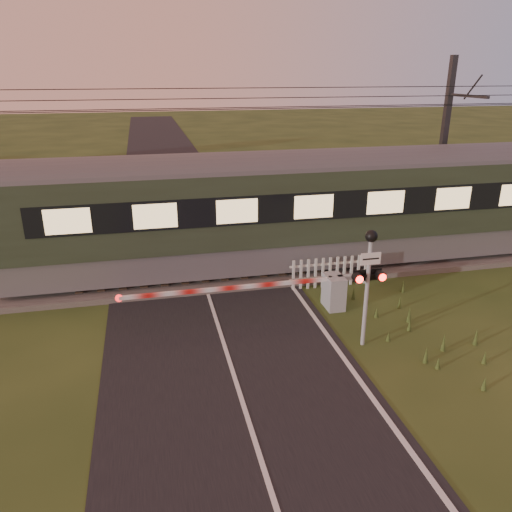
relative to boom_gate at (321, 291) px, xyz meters
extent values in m
plane|color=#273A16|center=(-3.12, -3.15, -0.57)|extent=(160.00, 160.00, 0.00)
cube|color=black|center=(-3.12, -3.15, -0.56)|extent=(6.00, 140.00, 0.02)
cube|color=#47423D|center=(-3.12, 3.35, -0.51)|extent=(140.00, 3.40, 0.24)
cube|color=slate|center=(-3.12, 2.63, -0.31)|extent=(140.00, 0.08, 0.14)
cube|color=slate|center=(-3.12, 4.07, -0.31)|extent=(140.00, 0.08, 0.14)
cube|color=#2D2116|center=(-3.12, 3.35, -0.38)|extent=(0.24, 2.20, 0.06)
cylinder|color=black|center=(-3.12, 3.05, 4.93)|extent=(120.00, 0.02, 0.02)
cylinder|color=black|center=(-3.12, 3.65, 4.93)|extent=(120.00, 0.02, 0.02)
cylinder|color=black|center=(-3.12, 3.35, 5.53)|extent=(120.00, 0.02, 0.02)
cylinder|color=black|center=(-3.12, 3.35, 5.23)|extent=(120.00, 0.02, 0.02)
cube|color=slate|center=(0.35, 3.35, 0.23)|extent=(19.12, 2.53, 0.95)
cube|color=#273221|center=(0.35, 3.35, 1.89)|extent=(19.92, 2.75, 2.37)
cylinder|color=#4C4C4F|center=(0.35, 3.35, 3.08)|extent=(19.92, 0.96, 0.96)
cube|color=#FFD893|center=(0.35, 1.93, 2.01)|extent=(17.13, 0.04, 0.74)
cube|color=gray|center=(0.39, 0.00, -0.07)|extent=(0.50, 0.77, 1.00)
cylinder|color=gray|center=(0.26, 0.00, -0.07)|extent=(0.11, 0.11, 1.00)
cube|color=gray|center=(0.89, 0.00, 0.36)|extent=(0.82, 0.15, 0.15)
cube|color=red|center=(-2.72, 0.00, 0.36)|extent=(5.96, 0.10, 0.10)
cylinder|color=red|center=(-5.70, 0.00, 0.36)|extent=(0.20, 0.04, 0.20)
cylinder|color=gray|center=(0.36, -2.19, 0.83)|extent=(0.10, 0.10, 2.80)
cube|color=white|center=(0.36, -2.25, 1.81)|extent=(0.51, 0.03, 0.30)
sphere|color=black|center=(0.36, -2.19, 2.36)|extent=(0.30, 0.30, 0.30)
cube|color=black|center=(0.36, -2.19, 1.34)|extent=(0.70, 0.06, 0.06)
cylinder|color=#FF140C|center=(0.06, -2.37, 1.34)|extent=(0.19, 0.02, 0.19)
cylinder|color=#FF140C|center=(0.66, -2.37, 1.34)|extent=(0.19, 0.02, 0.19)
cube|color=black|center=(0.36, -2.14, 1.34)|extent=(0.75, 0.02, 0.30)
cube|color=silver|center=(0.82, 1.48, -0.24)|extent=(2.70, 0.04, 0.07)
cube|color=silver|center=(0.82, 1.48, 0.21)|extent=(2.70, 0.04, 0.07)
cube|color=#2D2D30|center=(7.03, 5.65, 3.01)|extent=(0.23, 0.23, 7.16)
cube|color=#2D2D30|center=(7.03, 4.50, 5.16)|extent=(0.10, 2.40, 0.10)
camera|label=1|loc=(-4.78, -12.54, 6.05)|focal=35.00mm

